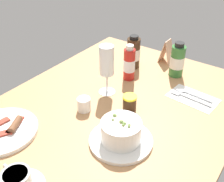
% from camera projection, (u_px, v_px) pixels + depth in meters
% --- Properties ---
extents(ground_plane, '(1.10, 0.84, 0.03)m').
position_uv_depth(ground_plane, '(114.00, 112.00, 1.05)').
color(ground_plane, '#B27F51').
extents(porridge_bowl, '(0.20, 0.20, 0.09)m').
position_uv_depth(porridge_bowl, '(121.00, 133.00, 0.87)').
color(porridge_bowl, white).
rests_on(porridge_bowl, ground_plane).
extents(cutlery_setting, '(0.13, 0.20, 0.01)m').
position_uv_depth(cutlery_setting, '(192.00, 97.00, 1.10)').
color(cutlery_setting, white).
rests_on(cutlery_setting, ground_plane).
extents(coffee_cup, '(0.14, 0.14, 0.06)m').
position_uv_depth(coffee_cup, '(17.00, 182.00, 0.73)').
color(coffee_cup, white).
rests_on(coffee_cup, ground_plane).
extents(creamer_jug, '(0.05, 0.06, 0.06)m').
position_uv_depth(creamer_jug, '(84.00, 104.00, 1.02)').
color(creamer_jug, white).
rests_on(creamer_jug, ground_plane).
extents(wine_glass, '(0.07, 0.07, 0.20)m').
position_uv_depth(wine_glass, '(107.00, 63.00, 1.06)').
color(wine_glass, white).
rests_on(wine_glass, ground_plane).
extents(jam_jar, '(0.05, 0.05, 0.06)m').
position_uv_depth(jam_jar, '(130.00, 103.00, 1.02)').
color(jam_jar, '#332012').
rests_on(jam_jar, ground_plane).
extents(sauce_bottle_green, '(0.06, 0.06, 0.16)m').
position_uv_depth(sauce_bottle_green, '(177.00, 61.00, 1.21)').
color(sauce_bottle_green, '#337233').
rests_on(sauce_bottle_green, ground_plane).
extents(sauce_bottle_red, '(0.05, 0.05, 0.16)m').
position_uv_depth(sauce_bottle_red, '(129.00, 64.00, 1.18)').
color(sauce_bottle_red, '#B21E19').
rests_on(sauce_bottle_red, ground_plane).
extents(sauce_bottle_brown, '(0.06, 0.06, 0.16)m').
position_uv_depth(sauce_bottle_brown, '(133.00, 53.00, 1.28)').
color(sauce_bottle_brown, '#382314').
rests_on(sauce_bottle_brown, ground_plane).
extents(breakfast_plate, '(0.24, 0.24, 0.04)m').
position_uv_depth(breakfast_plate, '(1.00, 130.00, 0.93)').
color(breakfast_plate, white).
rests_on(breakfast_plate, ground_plane).
extents(menu_card, '(0.06, 0.06, 0.11)m').
position_uv_depth(menu_card, '(167.00, 51.00, 1.33)').
color(menu_card, tan).
rests_on(menu_card, ground_plane).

